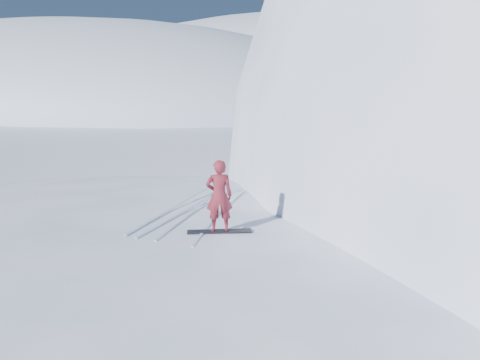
{
  "coord_description": "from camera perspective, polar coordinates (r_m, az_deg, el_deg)",
  "views": [
    {
      "loc": [
        7.56,
        -6.64,
        6.4
      ],
      "look_at": [
        0.92,
        4.86,
        3.5
      ],
      "focal_mm": 40.0,
      "sensor_mm": 36.0,
      "label": 1
    }
  ],
  "objects": [
    {
      "name": "snowboarder",
      "position": [
        12.81,
        -2.24,
        -1.69
      ],
      "size": [
        0.76,
        0.71,
        1.75
      ],
      "primitive_type": "imported",
      "rotation": [
        0.0,
        0.0,
        3.75
      ],
      "color": "maroon",
      "rests_on": "snowboard"
    },
    {
      "name": "far_ridge_c",
      "position": [
        126.13,
        7.89,
        9.27
      ],
      "size": [
        140.0,
        90.0,
        36.0
      ],
      "primitive_type": "ellipsoid",
      "color": "white",
      "rests_on": "ground"
    },
    {
      "name": "board_tracks",
      "position": [
        15.22,
        -4.68,
        -2.89
      ],
      "size": [
        3.11,
        5.93,
        0.04
      ],
      "color": "silver",
      "rests_on": "ground"
    },
    {
      "name": "near_ridge",
      "position": [
        13.3,
        -3.89,
        -16.47
      ],
      "size": [
        36.0,
        28.0,
        4.8
      ],
      "primitive_type": "ellipsoid",
      "color": "white",
      "rests_on": "ground"
    },
    {
      "name": "wind_bumps",
      "position": [
        13.55,
        -11.77,
        -16.14
      ],
      "size": [
        16.0,
        14.4,
        1.0
      ],
      "color": "white",
      "rests_on": "ground"
    },
    {
      "name": "snowboard",
      "position": [
        13.05,
        -2.2,
        -5.48
      ],
      "size": [
        1.45,
        1.14,
        0.03
      ],
      "primitive_type": "cube",
      "rotation": [
        0.0,
        0.0,
        0.61
      ],
      "color": "black",
      "rests_on": "near_ridge"
    },
    {
      "name": "far_ridge_a",
      "position": [
        102.46,
        -19.5,
        8.02
      ],
      "size": [
        120.0,
        70.0,
        28.0
      ],
      "primitive_type": "ellipsoid",
      "color": "white",
      "rests_on": "ground"
    }
  ]
}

